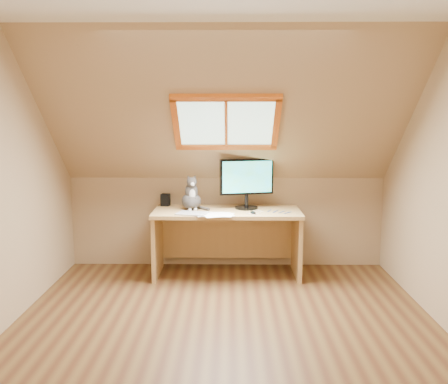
{
  "coord_description": "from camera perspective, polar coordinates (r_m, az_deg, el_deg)",
  "views": [
    {
      "loc": [
        0.04,
        -3.78,
        1.69
      ],
      "look_at": [
        -0.02,
        1.0,
        0.96
      ],
      "focal_mm": 40.0,
      "sensor_mm": 36.0,
      "label": 1
    }
  ],
  "objects": [
    {
      "name": "papers",
      "position": [
        5.0,
        -1.02,
        -2.61
      ],
      "size": [
        0.35,
        0.3,
        0.01
      ],
      "color": "white",
      "rests_on": "desk"
    },
    {
      "name": "monitor",
      "position": [
        5.29,
        2.61,
        1.35
      ],
      "size": [
        0.57,
        0.24,
        0.53
      ],
      "color": "black",
      "rests_on": "desk"
    },
    {
      "name": "ground",
      "position": [
        4.14,
        0.12,
        -15.38
      ],
      "size": [
        3.5,
        3.5,
        0.0
      ],
      "primitive_type": "plane",
      "color": "brown",
      "rests_on": "ground"
    },
    {
      "name": "mouse",
      "position": [
        5.05,
        3.32,
        -2.37
      ],
      "size": [
        0.07,
        0.1,
        0.03
      ],
      "primitive_type": "ellipsoid",
      "rotation": [
        0.0,
        0.0,
        0.2
      ],
      "color": "black",
      "rests_on": "desk"
    },
    {
      "name": "cables",
      "position": [
        5.15,
        5.22,
        -2.29
      ],
      "size": [
        0.51,
        0.26,
        0.01
      ],
      "color": "silver",
      "rests_on": "desk"
    },
    {
      "name": "cat",
      "position": [
        5.28,
        -3.75,
        -0.56
      ],
      "size": [
        0.26,
        0.29,
        0.38
      ],
      "color": "#423D3B",
      "rests_on": "desk"
    },
    {
      "name": "desk_speaker",
      "position": [
        5.53,
        -6.71,
        -0.9
      ],
      "size": [
        0.1,
        0.1,
        0.13
      ],
      "primitive_type": "cube",
      "rotation": [
        0.0,
        0.0,
        -0.16
      ],
      "color": "black",
      "rests_on": "desk"
    },
    {
      "name": "graphics_tablet",
      "position": [
        5.05,
        -3.65,
        -2.46
      ],
      "size": [
        0.35,
        0.29,
        0.01
      ],
      "primitive_type": "cube",
      "rotation": [
        0.0,
        0.0,
        -0.26
      ],
      "color": "#B2B2B7",
      "rests_on": "desk"
    },
    {
      "name": "desk",
      "position": [
        5.36,
        0.34,
        -4.25
      ],
      "size": [
        1.54,
        0.68,
        0.7
      ],
      "color": "tan",
      "rests_on": "ground"
    },
    {
      "name": "room_shell",
      "position": [
        3.69,
        0.12,
        4.7
      ],
      "size": [
        3.52,
        3.52,
        2.41
      ],
      "color": "tan",
      "rests_on": "ground"
    }
  ]
}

